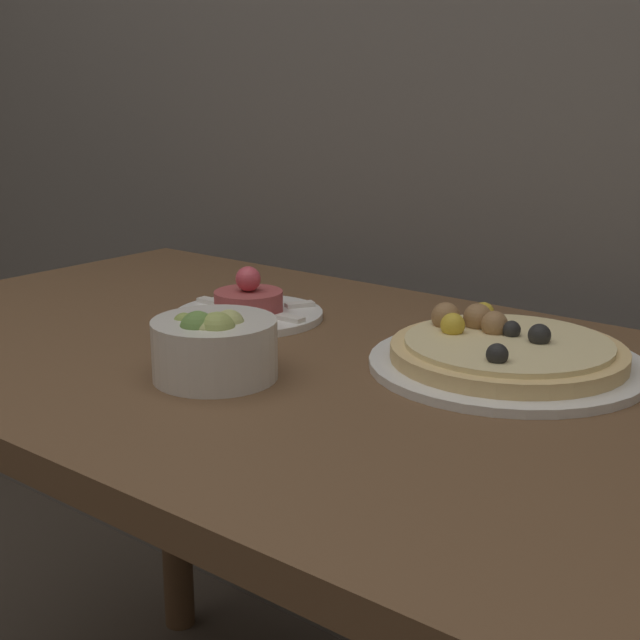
{
  "coord_description": "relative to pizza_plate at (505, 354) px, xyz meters",
  "views": [
    {
      "loc": [
        0.61,
        -0.4,
        1.08
      ],
      "look_at": [
        -0.02,
        0.38,
        0.8
      ],
      "focal_mm": 50.0,
      "sensor_mm": 36.0,
      "label": 1
    }
  ],
  "objects": [
    {
      "name": "tartare_plate",
      "position": [
        -0.37,
        -0.03,
        -0.0
      ],
      "size": [
        0.2,
        0.2,
        0.07
      ],
      "color": "white",
      "rests_on": "dining_table"
    },
    {
      "name": "small_bowl",
      "position": [
        -0.23,
        -0.23,
        0.02
      ],
      "size": [
        0.14,
        0.14,
        0.08
      ],
      "color": "silver",
      "rests_on": "dining_table"
    },
    {
      "name": "dining_table",
      "position": [
        -0.18,
        -0.11,
        -0.12
      ],
      "size": [
        1.34,
        0.72,
        0.76
      ],
      "color": "brown",
      "rests_on": "ground_plane"
    },
    {
      "name": "pizza_plate",
      "position": [
        0.0,
        0.0,
        0.0
      ],
      "size": [
        0.31,
        0.31,
        0.06
      ],
      "color": "white",
      "rests_on": "dining_table"
    }
  ]
}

